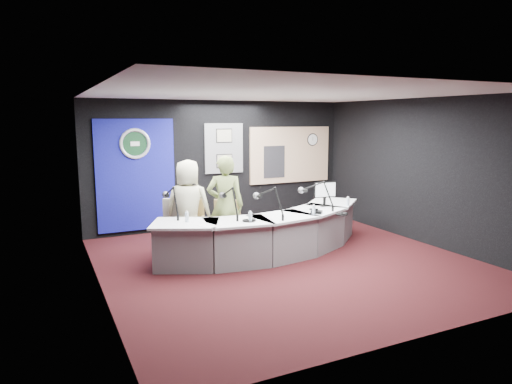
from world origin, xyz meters
name	(u,v)px	position (x,y,z in m)	size (l,w,h in m)	color
ground	(287,262)	(0.00, 0.00, 0.00)	(6.00, 6.00, 0.00)	black
ceiling	(289,93)	(0.00, 0.00, 2.80)	(6.00, 6.00, 0.02)	silver
wall_back	(222,164)	(0.00, 3.00, 1.40)	(6.00, 0.02, 2.80)	black
wall_front	(428,214)	(0.00, -3.00, 1.40)	(6.00, 0.02, 2.80)	black
wall_left	(97,193)	(-3.00, 0.00, 1.40)	(0.02, 6.00, 2.80)	black
wall_right	(423,171)	(3.00, 0.00, 1.40)	(0.02, 6.00, 2.80)	black
broadcast_desk	(270,233)	(-0.05, 0.55, 0.38)	(4.50, 1.90, 0.75)	silver
backdrop_panel	(136,175)	(-1.90, 2.97, 1.25)	(1.60, 0.05, 2.30)	navy
agency_seal	(135,144)	(-1.90, 2.93, 1.90)	(0.63, 0.63, 0.07)	silver
seal_center	(135,144)	(-1.90, 2.94, 1.90)	(0.48, 0.48, 0.01)	#0E3319
pinboard	(224,148)	(0.05, 2.97, 1.75)	(0.90, 0.04, 1.10)	slate
framed_photo_upper	(224,136)	(0.05, 2.94, 2.03)	(0.34, 0.02, 0.27)	gray
framed_photo_lower	(225,161)	(0.05, 2.94, 1.47)	(0.34, 0.02, 0.27)	gray
booth_window_frame	(290,155)	(1.75, 2.97, 1.55)	(2.12, 0.06, 1.32)	tan
booth_glow	(291,155)	(1.75, 2.96, 1.55)	(2.00, 0.02, 1.20)	beige
equipment_rack	(274,162)	(1.30, 2.94, 1.40)	(0.55, 0.02, 0.75)	black
wall_clock	(313,140)	(2.35, 2.94, 1.90)	(0.28, 0.28, 0.01)	white
armchair_left	(189,224)	(-1.33, 1.24, 0.52)	(0.59, 0.59, 1.05)	#9F8049
armchair_right	(226,230)	(-0.77, 0.86, 0.45)	(0.50, 0.50, 0.89)	#9F8049
draped_jacket	(177,218)	(-1.48, 1.46, 0.62)	(0.50, 0.10, 0.70)	slate
person_man	(188,207)	(-1.33, 1.24, 0.85)	(0.83, 0.54, 1.69)	beige
person_woman	(225,206)	(-0.77, 0.86, 0.89)	(0.65, 0.43, 1.78)	olive
computer_monitor	(325,190)	(1.18, 0.66, 1.07)	(0.43, 0.03, 0.29)	black
desk_phone	(317,212)	(0.68, 0.16, 0.78)	(0.19, 0.15, 0.05)	black
headphones_near	(342,214)	(1.01, -0.13, 0.77)	(0.23, 0.23, 0.04)	black
headphones_far	(249,220)	(-0.66, 0.10, 0.77)	(0.23, 0.23, 0.04)	black
paper_stack	(208,226)	(-1.38, 0.09, 0.75)	(0.22, 0.31, 0.00)	white
notepad	(244,219)	(-0.66, 0.30, 0.75)	(0.22, 0.31, 0.00)	white
boom_mic_a	(171,200)	(-1.71, 0.97, 1.05)	(0.16, 0.74, 0.60)	black
boom_mic_b	(230,200)	(-0.84, 0.50, 1.05)	(0.16, 0.74, 0.60)	black
boom_mic_c	(269,200)	(-0.24, 0.20, 1.05)	(0.32, 0.71, 0.60)	black
boom_mic_d	(317,194)	(0.86, 0.44, 1.05)	(0.49, 0.62, 0.60)	black
water_bottles	(280,210)	(0.01, 0.28, 0.84)	(3.25, 0.50, 0.18)	silver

